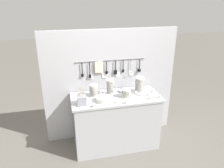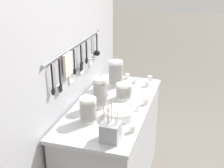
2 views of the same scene
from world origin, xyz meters
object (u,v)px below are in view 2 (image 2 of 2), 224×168
(cup_centre, at_px, (145,102))
(cup_front_right, at_px, (150,78))
(bowl_stack_wide_centre, at_px, (100,93))
(cup_edge_near, at_px, (127,76))
(bowl_stack_back_corner, at_px, (88,110))
(cup_front_left, at_px, (134,81))
(cup_back_right, at_px, (122,87))
(cup_edge_far, at_px, (147,84))
(cup_back_left, at_px, (89,111))
(bowl_stack_short_front, at_px, (116,73))
(cutlery_caddy, at_px, (111,131))
(steel_mixing_bowl, at_px, (102,94))
(cup_beside_plates, at_px, (137,108))
(cup_by_caddy, at_px, (129,86))
(plate_stack, at_px, (119,114))
(cup_mid_row, at_px, (132,129))
(bowl_stack_tall_left, at_px, (124,91))

(cup_centre, bearing_deg, cup_front_right, 6.44)
(bowl_stack_wide_centre, relative_size, cup_edge_near, 5.01)
(bowl_stack_back_corner, height_order, cup_centre, bowl_stack_back_corner)
(bowl_stack_back_corner, distance_m, cup_front_left, 0.83)
(bowl_stack_wide_centre, relative_size, cup_front_left, 5.01)
(cup_back_right, distance_m, cup_front_left, 0.20)
(cup_edge_far, height_order, cup_front_left, same)
(cup_centre, relative_size, cup_back_left, 1.00)
(bowl_stack_short_front, xyz_separation_m, cup_back_left, (-0.60, 0.04, -0.10))
(cup_centre, height_order, cup_front_left, same)
(cutlery_caddy, bearing_deg, bowl_stack_back_corner, 49.09)
(steel_mixing_bowl, bearing_deg, cup_beside_plates, -118.35)
(bowl_stack_back_corner, bearing_deg, cup_beside_plates, -49.11)
(bowl_stack_short_front, height_order, cup_edge_far, bowl_stack_short_front)
(steel_mixing_bowl, bearing_deg, bowl_stack_wide_centre, -165.90)
(cup_centre, height_order, cup_front_right, same)
(cup_by_caddy, bearing_deg, cutlery_caddy, -174.05)
(steel_mixing_bowl, relative_size, cup_beside_plates, 2.31)
(cup_edge_near, bearing_deg, plate_stack, -170.18)
(cup_back_right, bearing_deg, cup_front_right, -35.37)
(cup_front_left, bearing_deg, bowl_stack_back_corner, 168.91)
(plate_stack, height_order, cup_back_left, plate_stack)
(bowl_stack_wide_centre, bearing_deg, plate_stack, -124.76)
(plate_stack, relative_size, cup_back_right, 4.69)
(cup_front_left, bearing_deg, cup_edge_far, -105.82)
(cup_edge_far, bearing_deg, cup_by_caddy, 124.68)
(cup_front_left, bearing_deg, plate_stack, -176.69)
(steel_mixing_bowl, height_order, cup_mid_row, cup_mid_row)
(plate_stack, bearing_deg, cup_front_right, -6.31)
(bowl_stack_short_front, height_order, cup_back_right, bowl_stack_short_front)
(cup_edge_far, distance_m, cup_front_left, 0.13)
(plate_stack, bearing_deg, cup_edge_far, -7.54)
(plate_stack, distance_m, cutlery_caddy, 0.32)
(steel_mixing_bowl, bearing_deg, cup_back_left, -178.42)
(plate_stack, relative_size, cup_back_left, 4.69)
(steel_mixing_bowl, xyz_separation_m, cup_by_caddy, (0.23, -0.19, 0.01))
(cup_back_right, height_order, cup_back_left, same)
(cutlery_caddy, relative_size, cup_back_left, 5.67)
(plate_stack, bearing_deg, cutlery_caddy, -174.25)
(bowl_stack_wide_centre, xyz_separation_m, steel_mixing_bowl, (0.20, 0.05, -0.11))
(cup_edge_far, distance_m, cup_beside_plates, 0.52)
(bowl_stack_back_corner, relative_size, cup_edge_near, 3.80)
(cup_front_right, bearing_deg, cutlery_caddy, 177.08)
(cup_front_right, bearing_deg, steel_mixing_bowl, 144.70)
(bowl_stack_tall_left, xyz_separation_m, cutlery_caddy, (-0.66, -0.08, -0.00))
(cup_front_left, bearing_deg, cup_mid_row, -167.98)
(cup_back_left, height_order, cup_by_caddy, same)
(cup_front_left, distance_m, cup_front_right, 0.17)
(cup_mid_row, relative_size, cup_front_left, 1.00)
(cup_edge_near, bearing_deg, cup_centre, -151.38)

